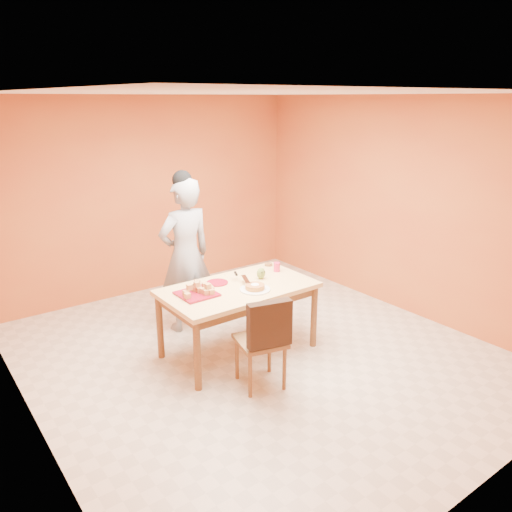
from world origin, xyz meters
TOP-DOWN VIEW (x-y plane):
  - floor at (0.00, 0.00)m, footprint 5.00×5.00m
  - ceiling at (0.00, 0.00)m, footprint 5.00×5.00m
  - wall_back at (0.00, 2.50)m, footprint 4.50×0.00m
  - wall_left at (-2.25, 0.00)m, footprint 0.00×5.00m
  - wall_right at (2.25, 0.00)m, footprint 0.00×5.00m
  - dining_table at (-0.13, 0.17)m, footprint 1.60×0.90m
  - dining_chair at (-0.34, -0.51)m, footprint 0.53×0.60m
  - pastry_pile at (-0.60, 0.23)m, footprint 0.32×0.32m
  - person at (-0.27, 1.04)m, footprint 0.68×0.46m
  - pastry_platter at (-0.60, 0.23)m, footprint 0.37×0.37m
  - red_dinner_plate at (-0.26, 0.39)m, footprint 0.30×0.30m
  - white_cake_plate at (-0.05, -0.01)m, footprint 0.42×0.42m
  - sponge_cake at (-0.05, -0.01)m, footprint 0.25×0.25m
  - cake_server at (-0.04, 0.17)m, footprint 0.15×0.26m
  - egg_ornament at (0.20, 0.21)m, footprint 0.11×0.09m
  - magenta_glass at (0.50, 0.31)m, footprint 0.09×0.09m
  - checker_tin at (0.55, 0.52)m, footprint 0.10×0.10m

SIDE VIEW (x-z plane):
  - floor at x=0.00m, z-range 0.00..0.00m
  - dining_chair at x=-0.34m, z-range 0.02..0.96m
  - dining_table at x=-0.13m, z-range 0.29..1.05m
  - white_cake_plate at x=-0.05m, z-range 0.76..0.77m
  - red_dinner_plate at x=-0.26m, z-range 0.76..0.77m
  - pastry_platter at x=-0.60m, z-range 0.76..0.78m
  - checker_tin at x=0.55m, z-range 0.76..0.79m
  - sponge_cake at x=-0.05m, z-range 0.77..0.82m
  - magenta_glass at x=0.50m, z-range 0.76..0.86m
  - egg_ornament at x=0.20m, z-range 0.76..0.89m
  - cake_server at x=-0.04m, z-range 0.82..0.83m
  - pastry_pile at x=-0.60m, z-range 0.78..0.89m
  - person at x=-0.27m, z-range 0.00..1.82m
  - wall_back at x=0.00m, z-range -0.90..3.60m
  - wall_left at x=-2.25m, z-range -1.15..3.85m
  - wall_right at x=2.25m, z-range -1.15..3.85m
  - ceiling at x=0.00m, z-range 2.70..2.70m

